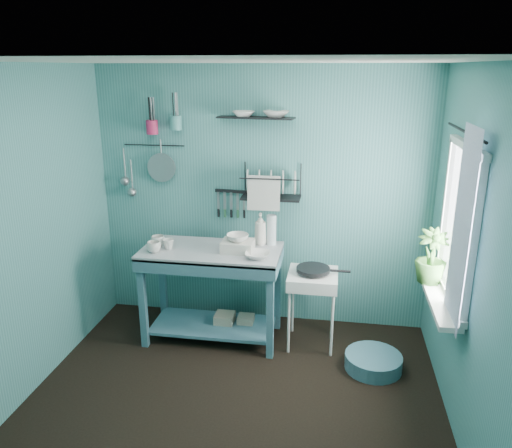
% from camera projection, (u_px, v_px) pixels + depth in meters
% --- Properties ---
extents(floor, '(3.20, 3.20, 0.00)m').
position_uv_depth(floor, '(231.00, 408.00, 3.78)').
color(floor, black).
rests_on(floor, ground).
extents(ceiling, '(3.20, 3.20, 0.00)m').
position_uv_depth(ceiling, '(225.00, 61.00, 3.02)').
color(ceiling, silver).
rests_on(ceiling, ground).
extents(wall_back, '(3.20, 0.00, 3.20)m').
position_uv_depth(wall_back, '(262.00, 199.00, 4.81)').
color(wall_back, '#3C7B79').
rests_on(wall_back, ground).
extents(wall_front, '(3.20, 0.00, 3.20)m').
position_uv_depth(wall_front, '(148.00, 386.00, 1.99)').
color(wall_front, '#3C7B79').
rests_on(wall_front, ground).
extents(wall_left, '(0.00, 3.00, 3.00)m').
position_uv_depth(wall_left, '(15.00, 241.00, 3.65)').
color(wall_left, '#3C7B79').
rests_on(wall_left, ground).
extents(wall_right, '(0.00, 3.00, 3.00)m').
position_uv_depth(wall_right, '(476.00, 268.00, 3.15)').
color(wall_right, '#3C7B79').
rests_on(wall_right, ground).
extents(work_counter, '(1.28, 0.66, 0.89)m').
position_uv_depth(work_counter, '(212.00, 294.00, 4.65)').
color(work_counter, '#386777').
rests_on(work_counter, floor).
extents(mug_left, '(0.12, 0.12, 0.10)m').
position_uv_depth(mug_left, '(154.00, 247.00, 4.42)').
color(mug_left, silver).
rests_on(mug_left, work_counter).
extents(mug_mid, '(0.14, 0.14, 0.09)m').
position_uv_depth(mug_mid, '(168.00, 244.00, 4.50)').
color(mug_mid, silver).
rests_on(mug_mid, work_counter).
extents(mug_right, '(0.17, 0.17, 0.10)m').
position_uv_depth(mug_right, '(158.00, 241.00, 4.57)').
color(mug_right, silver).
rests_on(mug_right, work_counter).
extents(wash_tub, '(0.28, 0.22, 0.10)m').
position_uv_depth(wash_tub, '(238.00, 246.00, 4.44)').
color(wash_tub, beige).
rests_on(wash_tub, work_counter).
extents(tub_bowl, '(0.20, 0.20, 0.06)m').
position_uv_depth(tub_bowl, '(238.00, 238.00, 4.42)').
color(tub_bowl, silver).
rests_on(tub_bowl, wash_tub).
extents(soap_bottle, '(0.12, 0.12, 0.30)m').
position_uv_depth(soap_bottle, '(260.00, 229.00, 4.59)').
color(soap_bottle, beige).
rests_on(soap_bottle, work_counter).
extents(water_bottle, '(0.09, 0.09, 0.28)m').
position_uv_depth(water_bottle, '(271.00, 230.00, 4.60)').
color(water_bottle, silver).
rests_on(water_bottle, work_counter).
extents(counter_bowl, '(0.22, 0.22, 0.05)m').
position_uv_depth(counter_bowl, '(258.00, 255.00, 4.29)').
color(counter_bowl, silver).
rests_on(counter_bowl, work_counter).
extents(hotplate_stand, '(0.51, 0.51, 0.70)m').
position_uv_depth(hotplate_stand, '(312.00, 309.00, 4.56)').
color(hotplate_stand, white).
rests_on(hotplate_stand, floor).
extents(frying_pan, '(0.30, 0.30, 0.03)m').
position_uv_depth(frying_pan, '(313.00, 269.00, 4.44)').
color(frying_pan, black).
rests_on(frying_pan, hotplate_stand).
extents(knife_strip, '(0.32, 0.05, 0.03)m').
position_uv_depth(knife_strip, '(231.00, 191.00, 4.81)').
color(knife_strip, black).
rests_on(knife_strip, wall_back).
extents(dish_rack, '(0.58, 0.31, 0.32)m').
position_uv_depth(dish_rack, '(271.00, 182.00, 4.61)').
color(dish_rack, black).
rests_on(dish_rack, wall_back).
extents(upper_shelf, '(0.72, 0.26, 0.01)m').
position_uv_depth(upper_shelf, '(256.00, 118.00, 4.49)').
color(upper_shelf, black).
rests_on(upper_shelf, wall_back).
extents(shelf_bowl_left, '(0.23, 0.23, 0.05)m').
position_uv_depth(shelf_bowl_left, '(243.00, 118.00, 4.51)').
color(shelf_bowl_left, silver).
rests_on(shelf_bowl_left, upper_shelf).
extents(shelf_bowl_right, '(0.25, 0.25, 0.06)m').
position_uv_depth(shelf_bowl_right, '(276.00, 116.00, 4.45)').
color(shelf_bowl_right, silver).
rests_on(shelf_bowl_right, upper_shelf).
extents(utensil_cup_magenta, '(0.11, 0.11, 0.13)m').
position_uv_depth(utensil_cup_magenta, '(152.00, 127.00, 4.69)').
color(utensil_cup_magenta, '#B5214E').
rests_on(utensil_cup_magenta, wall_back).
extents(utensil_cup_teal, '(0.11, 0.11, 0.13)m').
position_uv_depth(utensil_cup_teal, '(176.00, 123.00, 4.64)').
color(utensil_cup_teal, teal).
rests_on(utensil_cup_teal, wall_back).
extents(colander, '(0.28, 0.03, 0.28)m').
position_uv_depth(colander, '(162.00, 168.00, 4.83)').
color(colander, gray).
rests_on(colander, wall_back).
extents(ladle_outer, '(0.01, 0.01, 0.30)m').
position_uv_depth(ladle_outer, '(124.00, 164.00, 4.89)').
color(ladle_outer, gray).
rests_on(ladle_outer, wall_back).
extents(ladle_inner, '(0.01, 0.01, 0.30)m').
position_uv_depth(ladle_inner, '(132.00, 175.00, 4.91)').
color(ladle_inner, gray).
rests_on(ladle_inner, wall_back).
extents(hook_rail, '(0.60, 0.01, 0.01)m').
position_uv_depth(hook_rail, '(154.00, 145.00, 4.80)').
color(hook_rail, black).
rests_on(hook_rail, wall_back).
extents(window_glass, '(0.00, 1.10, 1.10)m').
position_uv_depth(window_glass, '(460.00, 224.00, 3.53)').
color(window_glass, white).
rests_on(window_glass, wall_right).
extents(windowsill, '(0.16, 0.95, 0.04)m').
position_uv_depth(windowsill, '(439.00, 299.00, 3.72)').
color(windowsill, white).
rests_on(windowsill, wall_right).
extents(curtain, '(0.00, 1.35, 1.35)m').
position_uv_depth(curtain, '(461.00, 230.00, 3.25)').
color(curtain, silver).
rests_on(curtain, wall_right).
extents(curtain_rod, '(0.02, 1.05, 0.02)m').
position_uv_depth(curtain_rod, '(465.00, 132.00, 3.34)').
color(curtain_rod, black).
rests_on(curtain_rod, wall_right).
extents(potted_plant, '(0.27, 0.27, 0.44)m').
position_uv_depth(potted_plant, '(431.00, 256.00, 3.90)').
color(potted_plant, '#326026').
rests_on(potted_plant, windowsill).
extents(storage_tin_large, '(0.18, 0.18, 0.22)m').
position_uv_depth(storage_tin_large, '(225.00, 324.00, 4.78)').
color(storage_tin_large, gray).
rests_on(storage_tin_large, floor).
extents(storage_tin_small, '(0.15, 0.15, 0.20)m').
position_uv_depth(storage_tin_small, '(246.00, 325.00, 4.78)').
color(storage_tin_small, gray).
rests_on(storage_tin_small, floor).
extents(floor_basin, '(0.48, 0.48, 0.13)m').
position_uv_depth(floor_basin, '(373.00, 362.00, 4.25)').
color(floor_basin, '#417080').
rests_on(floor_basin, floor).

